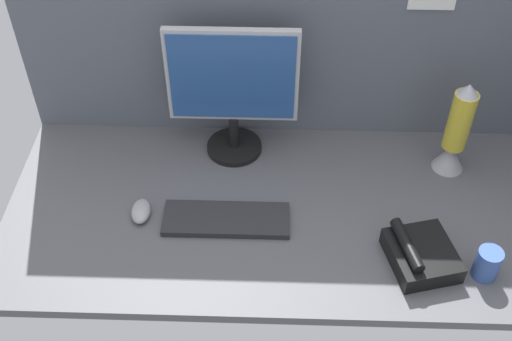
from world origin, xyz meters
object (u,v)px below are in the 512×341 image
(mouse, at_px, (141,211))
(lava_lamp, at_px, (456,135))
(keyboard, at_px, (226,219))
(monitor, at_px, (233,88))
(mug_ceramic_blue, at_px, (487,264))
(desk_phone, at_px, (420,254))

(mouse, height_order, lava_lamp, lava_lamp)
(keyboard, bearing_deg, mouse, 176.11)
(monitor, height_order, mouse, monitor)
(lava_lamp, bearing_deg, mug_ceramic_blue, -87.33)
(desk_phone, bearing_deg, keyboard, 166.41)
(mouse, distance_m, mug_ceramic_blue, 0.98)
(monitor, relative_size, mug_ceramic_blue, 4.69)
(keyboard, relative_size, mouse, 3.85)
(monitor, distance_m, keyboard, 0.40)
(keyboard, relative_size, mug_ceramic_blue, 3.87)
(monitor, distance_m, mouse, 0.46)
(monitor, distance_m, mug_ceramic_blue, 0.89)
(mouse, bearing_deg, lava_lamp, 10.87)
(mouse, xyz_separation_m, lava_lamp, (0.95, 0.24, 0.12))
(keyboard, distance_m, desk_phone, 0.56)
(monitor, relative_size, lava_lamp, 1.38)
(monitor, distance_m, desk_phone, 0.74)
(lava_lamp, bearing_deg, desk_phone, -111.13)
(monitor, height_order, mug_ceramic_blue, monitor)
(keyboard, xyz_separation_m, mug_ceramic_blue, (0.71, -0.17, 0.04))
(keyboard, distance_m, mouse, 0.25)
(monitor, bearing_deg, mug_ceramic_blue, -35.06)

